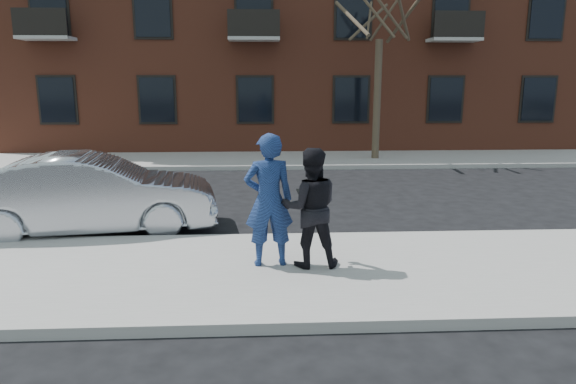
{
  "coord_description": "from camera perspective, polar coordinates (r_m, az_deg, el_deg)",
  "views": [
    {
      "loc": [
        0.36,
        -7.49,
        2.89
      ],
      "look_at": [
        0.76,
        0.4,
        1.19
      ],
      "focal_mm": 32.0,
      "sensor_mm": 36.0,
      "label": 1
    }
  ],
  "objects": [
    {
      "name": "ground",
      "position": [
        8.04,
        -5.32,
        -9.0
      ],
      "size": [
        100.0,
        100.0,
        0.0
      ],
      "primitive_type": "plane",
      "color": "black",
      "rests_on": "ground"
    },
    {
      "name": "far_sidewalk",
      "position": [
        18.95,
        -3.96,
        3.58
      ],
      "size": [
        50.0,
        3.5,
        0.15
      ],
      "primitive_type": "cube",
      "color": "gray",
      "rests_on": "ground"
    },
    {
      "name": "near_curb",
      "position": [
        9.48,
        -4.95,
        -5.19
      ],
      "size": [
        50.0,
        0.1,
        0.15
      ],
      "primitive_type": "cube",
      "color": "#999691",
      "rests_on": "ground"
    },
    {
      "name": "apartment_building",
      "position": [
        25.75,
        0.82,
        19.44
      ],
      "size": [
        24.3,
        10.3,
        12.3
      ],
      "color": "brown",
      "rests_on": "ground"
    },
    {
      "name": "man_peacoat",
      "position": [
        7.66,
        2.51,
        -1.77
      ],
      "size": [
        0.89,
        0.7,
        1.8
      ],
      "rotation": [
        0.0,
        0.0,
        3.17
      ],
      "color": "black",
      "rests_on": "near_sidewalk"
    },
    {
      "name": "street_tree",
      "position": [
        19.13,
        10.25,
        19.88
      ],
      "size": [
        3.6,
        3.6,
        6.8
      ],
      "color": "#3E3324",
      "rests_on": "far_sidewalk"
    },
    {
      "name": "man_hoodie",
      "position": [
        7.67,
        -2.16,
        -0.91
      ],
      "size": [
        0.79,
        0.56,
        2.02
      ],
      "rotation": [
        0.0,
        0.0,
        3.25
      ],
      "color": "navy",
      "rests_on": "near_sidewalk"
    },
    {
      "name": "silver_sedan",
      "position": [
        10.54,
        -20.93,
        -0.27
      ],
      "size": [
        4.88,
        2.31,
        1.54
      ],
      "primitive_type": "imported",
      "rotation": [
        0.0,
        0.0,
        1.72
      ],
      "color": "#999BA3",
      "rests_on": "ground"
    },
    {
      "name": "far_curb",
      "position": [
        17.18,
        -4.06,
        2.69
      ],
      "size": [
        50.0,
        0.1,
        0.15
      ],
      "primitive_type": "cube",
      "color": "#999691",
      "rests_on": "ground"
    },
    {
      "name": "near_sidewalk",
      "position": [
        7.78,
        -5.41,
        -9.15
      ],
      "size": [
        50.0,
        3.5,
        0.15
      ],
      "primitive_type": "cube",
      "color": "gray",
      "rests_on": "ground"
    }
  ]
}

